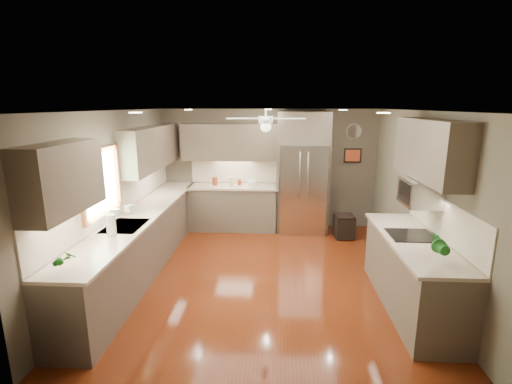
# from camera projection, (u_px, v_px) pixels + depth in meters

# --- Properties ---
(floor) EXTENTS (5.00, 5.00, 0.00)m
(floor) POSITION_uv_depth(u_px,v_px,m) (264.00, 275.00, 5.75)
(floor) COLOR #51240A
(floor) RESTS_ON ground
(ceiling) EXTENTS (5.00, 5.00, 0.00)m
(ceiling) POSITION_uv_depth(u_px,v_px,m) (265.00, 111.00, 5.18)
(ceiling) COLOR white
(ceiling) RESTS_ON ground
(wall_back) EXTENTS (4.50, 0.00, 4.50)m
(wall_back) POSITION_uv_depth(u_px,v_px,m) (269.00, 169.00, 7.90)
(wall_back) COLOR brown
(wall_back) RESTS_ON ground
(wall_front) EXTENTS (4.50, 0.00, 4.50)m
(wall_front) POSITION_uv_depth(u_px,v_px,m) (255.00, 271.00, 3.04)
(wall_front) COLOR brown
(wall_front) RESTS_ON ground
(wall_left) EXTENTS (0.00, 5.00, 5.00)m
(wall_left) POSITION_uv_depth(u_px,v_px,m) (116.00, 195.00, 5.59)
(wall_left) COLOR brown
(wall_left) RESTS_ON ground
(wall_right) EXTENTS (0.00, 5.00, 5.00)m
(wall_right) POSITION_uv_depth(u_px,v_px,m) (420.00, 199.00, 5.35)
(wall_right) COLOR brown
(wall_right) RESTS_ON ground
(canister_a) EXTENTS (0.14, 0.14, 0.17)m
(canister_a) POSITION_uv_depth(u_px,v_px,m) (215.00, 181.00, 7.75)
(canister_a) COLOR maroon
(canister_a) RESTS_ON back_run
(canister_c) EXTENTS (0.13, 0.13, 0.17)m
(canister_c) POSITION_uv_depth(u_px,v_px,m) (231.00, 181.00, 7.71)
(canister_c) COLOR #B5B088
(canister_c) RESTS_ON back_run
(canister_d) EXTENTS (0.08, 0.08, 0.11)m
(canister_d) POSITION_uv_depth(u_px,v_px,m) (239.00, 182.00, 7.75)
(canister_d) COLOR maroon
(canister_d) RESTS_ON back_run
(soap_bottle) EXTENTS (0.11, 0.11, 0.20)m
(soap_bottle) POSITION_uv_depth(u_px,v_px,m) (130.00, 208.00, 5.68)
(soap_bottle) COLOR white
(soap_bottle) RESTS_ON left_run
(potted_plant_left) EXTENTS (0.16, 0.13, 0.27)m
(potted_plant_left) POSITION_uv_depth(u_px,v_px,m) (65.00, 259.00, 3.71)
(potted_plant_left) COLOR #1C621D
(potted_plant_left) RESTS_ON left_run
(potted_plant_right) EXTENTS (0.21, 0.17, 0.37)m
(potted_plant_right) POSITION_uv_depth(u_px,v_px,m) (439.00, 245.00, 3.96)
(potted_plant_right) COLOR #1C621D
(potted_plant_right) RESTS_ON right_run
(bowl) EXTENTS (0.22, 0.22, 0.05)m
(bowl) POSITION_uv_depth(u_px,v_px,m) (252.00, 185.00, 7.65)
(bowl) COLOR #B5B088
(bowl) RESTS_ON back_run
(left_run) EXTENTS (0.65, 4.70, 1.45)m
(left_run) POSITION_uv_depth(u_px,v_px,m) (142.00, 240.00, 5.89)
(left_run) COLOR brown
(left_run) RESTS_ON ground
(back_run) EXTENTS (1.85, 0.65, 1.45)m
(back_run) POSITION_uv_depth(u_px,v_px,m) (234.00, 207.00, 7.82)
(back_run) COLOR brown
(back_run) RESTS_ON ground
(uppers) EXTENTS (4.50, 4.70, 0.95)m
(uppers) POSITION_uv_depth(u_px,v_px,m) (221.00, 149.00, 6.05)
(uppers) COLOR brown
(uppers) RESTS_ON wall_left
(window) EXTENTS (0.05, 1.12, 0.92)m
(window) POSITION_uv_depth(u_px,v_px,m) (101.00, 182.00, 5.03)
(window) COLOR #BFF2B2
(window) RESTS_ON wall_left
(sink) EXTENTS (0.50, 0.70, 0.32)m
(sink) POSITION_uv_depth(u_px,v_px,m) (125.00, 228.00, 5.16)
(sink) COLOR silver
(sink) RESTS_ON left_run
(refrigerator) EXTENTS (1.06, 0.75, 2.45)m
(refrigerator) POSITION_uv_depth(u_px,v_px,m) (302.00, 175.00, 7.54)
(refrigerator) COLOR silver
(refrigerator) RESTS_ON ground
(right_run) EXTENTS (0.70, 2.20, 1.45)m
(right_run) POSITION_uv_depth(u_px,v_px,m) (412.00, 272.00, 4.76)
(right_run) COLOR brown
(right_run) RESTS_ON ground
(microwave) EXTENTS (0.43, 0.55, 0.34)m
(microwave) POSITION_uv_depth(u_px,v_px,m) (420.00, 192.00, 4.77)
(microwave) COLOR silver
(microwave) RESTS_ON wall_right
(ceiling_fan) EXTENTS (1.18, 1.18, 0.32)m
(ceiling_fan) POSITION_uv_depth(u_px,v_px,m) (266.00, 122.00, 5.51)
(ceiling_fan) COLOR white
(ceiling_fan) RESTS_ON ceiling
(recessed_lights) EXTENTS (2.84, 3.14, 0.01)m
(recessed_lights) POSITION_uv_depth(u_px,v_px,m) (263.00, 111.00, 5.57)
(recessed_lights) COLOR white
(recessed_lights) RESTS_ON ceiling
(wall_clock) EXTENTS (0.30, 0.03, 0.30)m
(wall_clock) POSITION_uv_depth(u_px,v_px,m) (354.00, 131.00, 7.60)
(wall_clock) COLOR white
(wall_clock) RESTS_ON wall_back
(framed_print) EXTENTS (0.36, 0.03, 0.30)m
(framed_print) POSITION_uv_depth(u_px,v_px,m) (353.00, 155.00, 7.71)
(framed_print) COLOR black
(framed_print) RESTS_ON wall_back
(stool) EXTENTS (0.39, 0.39, 0.45)m
(stool) POSITION_uv_depth(u_px,v_px,m) (344.00, 226.00, 7.32)
(stool) COLOR black
(stool) RESTS_ON ground
(paper_towel) EXTENTS (0.11, 0.11, 0.29)m
(paper_towel) POSITION_uv_depth(u_px,v_px,m) (111.00, 225.00, 4.74)
(paper_towel) COLOR white
(paper_towel) RESTS_ON left_run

